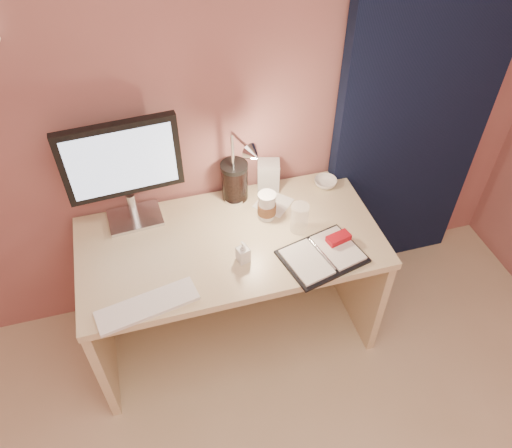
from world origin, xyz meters
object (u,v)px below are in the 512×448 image
object	(u,v)px
coffee_cup	(267,207)
bowl	(326,182)
product_box	(268,175)
desk_lamp	(231,171)
dark_jar	(235,183)
clear_cup	(299,218)
monitor	(123,166)
desk	(228,260)
lotion_bottle	(243,252)
keyboard	(148,306)
planner	(324,254)

from	to	relation	value
coffee_cup	bowl	size ratio (longest dim) A/B	1.23
product_box	desk_lamp	bearing A→B (deg)	-130.98
coffee_cup	product_box	bearing A→B (deg)	71.22
dark_jar	bowl	bearing A→B (deg)	-4.89
clear_cup	dark_jar	size ratio (longest dim) A/B	0.80
product_box	desk_lamp	world-z (taller)	desk_lamp
coffee_cup	desk_lamp	size ratio (longest dim) A/B	0.33
clear_cup	dark_jar	distance (m)	0.38
monitor	product_box	distance (m)	0.73
desk	desk_lamp	xyz separation A→B (m)	(0.05, 0.09, 0.49)
bowl	lotion_bottle	xyz separation A→B (m)	(-0.54, -0.38, 0.04)
monitor	lotion_bottle	xyz separation A→B (m)	(0.43, -0.40, -0.27)
lotion_bottle	dark_jar	world-z (taller)	dark_jar
keyboard	clear_cup	xyz separation A→B (m)	(0.74, 0.26, 0.06)
product_box	desk_lamp	distance (m)	0.33
clear_cup	bowl	size ratio (longest dim) A/B	1.25
desk	dark_jar	size ratio (longest dim) A/B	7.61
desk	desk_lamp	size ratio (longest dim) A/B	3.26
lotion_bottle	dark_jar	bearing A→B (deg)	80.67
monitor	bowl	bearing A→B (deg)	-4.60
keyboard	lotion_bottle	distance (m)	0.46
monitor	coffee_cup	xyz separation A→B (m)	(0.62, -0.16, -0.26)
lotion_bottle	bowl	bearing A→B (deg)	35.32
keyboard	dark_jar	xyz separation A→B (m)	(0.51, 0.56, 0.08)
bowl	product_box	world-z (taller)	product_box
coffee_cup	lotion_bottle	distance (m)	0.30
planner	clear_cup	distance (m)	0.21
coffee_cup	desk	bearing A→B (deg)	-172.52
product_box	bowl	bearing A→B (deg)	3.76
desk_lamp	keyboard	bearing A→B (deg)	-155.12
planner	dark_jar	size ratio (longest dim) A/B	2.18
coffee_cup	lotion_bottle	size ratio (longest dim) A/B	1.27
planner	desk_lamp	xyz separation A→B (m)	(-0.33, 0.37, 0.26)
desk	product_box	size ratio (longest dim) A/B	8.58
monitor	desk_lamp	size ratio (longest dim) A/B	1.27
product_box	monitor	bearing A→B (deg)	-160.09
planner	dark_jar	xyz separation A→B (m)	(-0.28, 0.50, 0.08)
product_box	dark_jar	bearing A→B (deg)	-157.51
lotion_bottle	coffee_cup	bearing A→B (deg)	53.07
desk_lamp	product_box	bearing A→B (deg)	15.13
bowl	desk_lamp	bearing A→B (deg)	-170.62
lotion_bottle	desk_lamp	distance (m)	0.37
planner	dark_jar	bearing A→B (deg)	105.87
coffee_cup	planner	bearing A→B (deg)	-61.44
coffee_cup	desk_lamp	world-z (taller)	desk_lamp
monitor	dark_jar	world-z (taller)	monitor
bowl	product_box	distance (m)	0.30
monitor	keyboard	xyz separation A→B (m)	(-0.01, -0.53, -0.32)
clear_cup	product_box	bearing A→B (deg)	98.96
monitor	clear_cup	distance (m)	0.83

